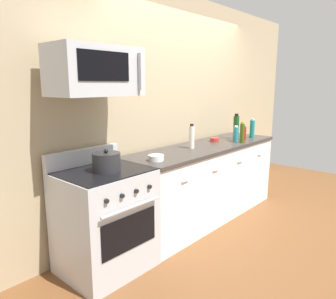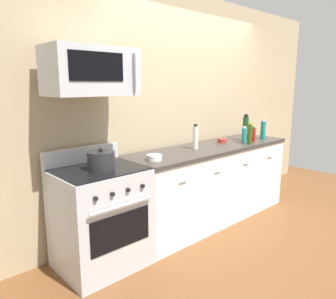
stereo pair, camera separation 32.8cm
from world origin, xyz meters
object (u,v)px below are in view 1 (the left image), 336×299
at_px(bottle_wine_green, 236,127).
at_px(bottle_dish_soap, 236,134).
at_px(bottle_olive_oil, 242,133).
at_px(bottle_sparkling_teal, 252,129).
at_px(range_oven, 105,219).
at_px(stockpot, 106,162).
at_px(microwave, 95,71).
at_px(bottle_vinegar_white, 192,137).
at_px(bottle_hot_sauce_red, 244,133).
at_px(bowl_white_ceramic, 156,158).
at_px(bowl_red_small, 214,140).

bearing_deg(bottle_wine_green, bottle_dish_soap, -150.43).
height_order(bottle_olive_oil, bottle_sparkling_teal, bottle_olive_oil).
height_order(range_oven, stockpot, stockpot).
height_order(microwave, bottle_vinegar_white, microwave).
height_order(bottle_olive_oil, bottle_vinegar_white, bottle_vinegar_white).
height_order(bottle_vinegar_white, bottle_sparkling_teal, bottle_vinegar_white).
height_order(range_oven, bottle_hot_sauce_red, bottle_hot_sauce_red).
bearing_deg(range_oven, stockpot, -90.00).
bearing_deg(bottle_dish_soap, stockpot, 178.23).
distance_m(bottle_wine_green, bottle_olive_oil, 0.28).
bearing_deg(bottle_olive_oil, stockpot, 174.71).
relative_size(bottle_hot_sauce_red, bowl_white_ceramic, 1.25).
xyz_separation_m(bottle_wine_green, bottle_dish_soap, (-0.14, -0.08, -0.07)).
bearing_deg(stockpot, bottle_wine_green, 0.39).
bearing_deg(bottle_hot_sauce_red, stockpot, 177.28).
bearing_deg(microwave, bottle_vinegar_white, -1.09).
bearing_deg(bottle_hot_sauce_red, bowl_red_small, 147.85).
xyz_separation_m(microwave, bottle_olive_oil, (1.98, -0.28, -0.70)).
distance_m(bottle_olive_oil, bowl_white_ceramic, 1.43).
bearing_deg(stockpot, bowl_red_small, 3.87).
distance_m(microwave, bowl_white_ceramic, 0.99).
distance_m(bottle_olive_oil, bottle_hot_sauce_red, 0.22).
height_order(bottle_olive_oil, bottle_hot_sauce_red, bottle_olive_oil).
xyz_separation_m(range_oven, bottle_dish_soap, (2.04, -0.12, 0.55)).
distance_m(microwave, bottle_wine_green, 2.28).
xyz_separation_m(bottle_olive_oil, bottle_sparkling_teal, (0.45, 0.09, -0.00)).
distance_m(bottle_vinegar_white, stockpot, 1.28).
relative_size(bowl_red_small, stockpot, 0.48).
xyz_separation_m(bottle_wine_green, bowl_white_ceramic, (-1.61, -0.05, -0.13)).
relative_size(bottle_wine_green, bowl_red_small, 3.03).
bearing_deg(bowl_red_small, bottle_vinegar_white, -174.82).
xyz_separation_m(microwave, bottle_dish_soap, (2.04, -0.16, -0.73)).
distance_m(bottle_dish_soap, stockpot, 2.04).
distance_m(bottle_wine_green, bowl_white_ceramic, 1.62).
distance_m(bottle_wine_green, stockpot, 2.18).
height_order(range_oven, bottle_dish_soap, bottle_dish_soap).
bearing_deg(bottle_sparkling_teal, stockpot, 177.84).
distance_m(bottle_vinegar_white, bowl_red_small, 0.56).
bearing_deg(bowl_white_ceramic, bottle_vinegar_white, 9.07).
bearing_deg(range_oven, bottle_sparkling_teal, -3.41).
distance_m(microwave, bottle_dish_soap, 2.17).
bearing_deg(bottle_hot_sauce_red, bottle_wine_green, 95.33).
relative_size(range_oven, bottle_vinegar_white, 3.79).
bearing_deg(bottle_sparkling_teal, bowl_white_ceramic, 178.42).
bearing_deg(bottle_olive_oil, bowl_red_small, 116.94).
bearing_deg(bottle_vinegar_white, bowl_red_small, 5.18).
bearing_deg(bottle_dish_soap, bottle_olive_oil, -115.45).
relative_size(range_oven, bottle_sparkling_teal, 4.05).
relative_size(bottle_wine_green, bottle_dish_soap, 1.69).
bearing_deg(bowl_white_ceramic, microwave, 166.22).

